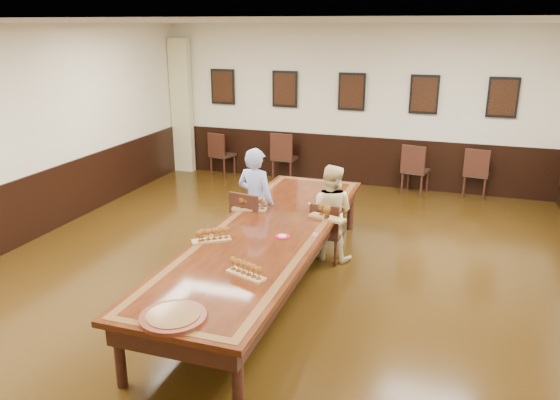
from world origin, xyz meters
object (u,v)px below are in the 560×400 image
(spare_chair_c, at_px, (416,169))
(person_man, at_px, (256,202))
(spare_chair_d, at_px, (477,172))
(conference_table, at_px, (267,242))
(person_woman, at_px, (330,212))
(chair_man, at_px, (252,223))
(chair_woman, at_px, (328,231))
(carved_platter, at_px, (173,317))
(spare_chair_a, at_px, (222,154))
(spare_chair_b, at_px, (285,156))

(spare_chair_c, bearing_deg, person_man, 75.52)
(spare_chair_d, xyz_separation_m, conference_table, (-2.50, -4.85, 0.13))
(spare_chair_c, bearing_deg, person_woman, 89.24)
(chair_man, height_order, person_man, person_man)
(chair_woman, bearing_deg, carved_platter, 82.89)
(spare_chair_c, distance_m, person_man, 4.18)
(conference_table, bearing_deg, spare_chair_d, 62.72)
(spare_chair_d, distance_m, person_man, 4.93)
(chair_woman, xyz_separation_m, carved_platter, (-0.57, -3.26, 0.34))
(chair_man, height_order, spare_chair_c, spare_chair_c)
(spare_chair_a, xyz_separation_m, person_man, (2.25, -3.79, 0.31))
(chair_woman, bearing_deg, chair_man, 11.36)
(person_man, bearing_deg, spare_chair_a, -48.18)
(chair_man, bearing_deg, conference_table, 133.23)
(chair_man, xyz_separation_m, spare_chair_d, (3.04, 3.98, -0.00))
(conference_table, bearing_deg, person_woman, 64.67)
(spare_chair_c, relative_size, person_man, 0.64)
(chair_man, relative_size, conference_table, 0.20)
(chair_woman, relative_size, conference_table, 0.17)
(spare_chair_a, bearing_deg, person_man, 135.02)
(spare_chair_d, bearing_deg, chair_woman, 70.83)
(spare_chair_b, distance_m, conference_table, 4.98)
(spare_chair_c, bearing_deg, spare_chair_a, 11.46)
(chair_man, xyz_separation_m, carved_platter, (0.49, -3.10, 0.28))
(spare_chair_a, bearing_deg, person_woman, 146.52)
(spare_chair_b, relative_size, person_man, 0.66)
(chair_man, xyz_separation_m, person_woman, (1.07, 0.25, 0.20))
(person_man, distance_m, person_woman, 1.07)
(chair_woman, distance_m, spare_chair_c, 3.75)
(chair_woman, xyz_separation_m, conference_table, (-0.52, -1.02, 0.17))
(spare_chair_b, height_order, spare_chair_d, spare_chair_b)
(chair_man, bearing_deg, chair_woman, -160.38)
(spare_chair_c, xyz_separation_m, spare_chair_d, (1.13, 0.17, -0.01))
(person_woman, distance_m, conference_table, 1.24)
(carved_platter, bearing_deg, conference_table, 88.77)
(spare_chair_c, height_order, person_man, person_man)
(person_woman, bearing_deg, person_man, 11.00)
(spare_chair_c, relative_size, person_woman, 0.72)
(chair_woman, distance_m, spare_chair_b, 4.21)
(carved_platter, bearing_deg, chair_woman, 80.05)
(person_man, xyz_separation_m, carved_platter, (0.47, -3.21, -0.01))
(chair_woman, bearing_deg, spare_chair_a, -45.70)
(chair_woman, bearing_deg, spare_chair_b, -60.82)
(conference_table, bearing_deg, spare_chair_b, 105.65)
(carved_platter, bearing_deg, chair_man, 99.06)
(person_man, bearing_deg, spare_chair_b, -66.80)
(spare_chair_c, distance_m, person_woman, 3.67)
(spare_chair_a, bearing_deg, spare_chair_c, -166.77)
(spare_chair_a, height_order, spare_chair_d, spare_chair_d)
(spare_chair_b, bearing_deg, chair_man, 103.97)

